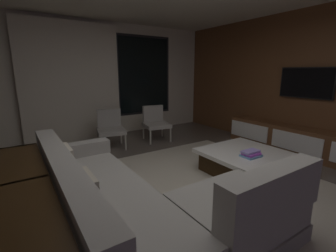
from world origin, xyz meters
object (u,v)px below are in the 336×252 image
(accent_chair_by_curtain, at_px, (110,127))
(mounted_tv, at_px, (306,83))
(coffee_table, at_px, (245,162))
(book_stack_on_coffee_table, at_px, (251,154))
(sectional_couch, at_px, (137,205))
(accent_chair_near_window, at_px, (155,121))
(console_table_behind_couch, at_px, (26,218))
(media_console, at_px, (304,143))

(accent_chair_by_curtain, relative_size, mounted_tv, 0.79)
(coffee_table, xyz_separation_m, book_stack_on_coffee_table, (-0.11, -0.18, 0.21))
(sectional_couch, relative_size, mounted_tv, 2.52)
(mounted_tv, bearing_deg, book_stack_on_coffee_table, -171.00)
(book_stack_on_coffee_table, bearing_deg, sectional_couch, -175.45)
(sectional_couch, distance_m, accent_chair_near_window, 3.30)
(book_stack_on_coffee_table, relative_size, accent_chair_by_curtain, 0.36)
(accent_chair_near_window, bearing_deg, accent_chair_by_curtain, 177.98)
(sectional_couch, xyz_separation_m, book_stack_on_coffee_table, (1.89, 0.15, 0.11))
(mounted_tv, distance_m, console_table_behind_couch, 4.78)
(book_stack_on_coffee_table, bearing_deg, media_console, 3.35)
(sectional_couch, xyz_separation_m, console_table_behind_couch, (-0.91, 0.13, 0.13))
(sectional_couch, distance_m, coffee_table, 2.03)
(book_stack_on_coffee_table, bearing_deg, accent_chair_by_curtain, 113.25)
(accent_chair_near_window, height_order, console_table_behind_couch, accent_chair_near_window)
(coffee_table, distance_m, book_stack_on_coffee_table, 0.30)
(coffee_table, bearing_deg, accent_chair_by_curtain, 116.86)
(mounted_tv, xyz_separation_m, console_table_behind_couch, (-4.67, -0.32, -0.93))
(book_stack_on_coffee_table, bearing_deg, mounted_tv, 9.00)
(book_stack_on_coffee_table, xyz_separation_m, accent_chair_near_window, (-0.07, 2.60, 0.03))
(mounted_tv, bearing_deg, console_table_behind_couch, -176.13)
(sectional_couch, distance_m, accent_chair_by_curtain, 2.89)
(mounted_tv, bearing_deg, accent_chair_near_window, 130.22)
(media_console, bearing_deg, accent_chair_by_curtain, 138.10)
(sectional_couch, xyz_separation_m, media_console, (3.58, 0.25, -0.04))
(coffee_table, xyz_separation_m, mounted_tv, (1.76, 0.12, 1.16))
(sectional_couch, bearing_deg, coffee_table, 9.43)
(book_stack_on_coffee_table, distance_m, console_table_behind_couch, 2.80)
(sectional_couch, bearing_deg, accent_chair_near_window, 56.54)
(book_stack_on_coffee_table, xyz_separation_m, media_console, (1.69, 0.10, -0.15))
(accent_chair_near_window, height_order, media_console, accent_chair_near_window)
(console_table_behind_couch, bearing_deg, media_console, 1.51)
(book_stack_on_coffee_table, bearing_deg, coffee_table, 58.59)
(book_stack_on_coffee_table, relative_size, accent_chair_near_window, 0.36)
(accent_chair_near_window, height_order, mounted_tv, mounted_tv)
(accent_chair_near_window, distance_m, accent_chair_by_curtain, 1.06)
(accent_chair_near_window, bearing_deg, coffee_table, -85.72)
(sectional_couch, height_order, book_stack_on_coffee_table, sectional_couch)
(coffee_table, bearing_deg, mounted_tv, 3.75)
(accent_chair_near_window, relative_size, console_table_behind_couch, 0.37)
(sectional_couch, height_order, coffee_table, sectional_couch)
(book_stack_on_coffee_table, relative_size, console_table_behind_couch, 0.13)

